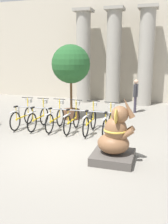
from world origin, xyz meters
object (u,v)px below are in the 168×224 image
Objects in this scene: bicycle_0 at (23,116)px; bicycle_2 at (55,118)px; bicycle_4 at (90,121)px; potted_tree at (71,67)px; person_pedestrian at (136,93)px; bicycle_1 at (39,117)px; bicycle_3 at (72,120)px; elephant_statue at (115,140)px; bicycle_5 at (108,123)px.

bicycle_0 is 1.33m from bicycle_2.
potted_tree reaches higher than bicycle_4.
person_pedestrian reaches higher than bicycle_0.
bicycle_0 is 5.40m from person_pedestrian.
potted_tree is (0.68, 1.70, 1.80)m from bicycle_1.
bicycle_3 is 2.91m from elephant_statue.
potted_tree reaches higher than bicycle_3.
bicycle_4 is at bearing 120.28° from elephant_statue.
bicycle_1 is at bearing 146.76° from elephant_statue.
bicycle_3 is at bearing -0.07° from bicycle_2.
bicycle_3 is (1.33, 0.04, 0.00)m from bicycle_1.
bicycle_2 is 1.00× the size of bicycle_3.
elephant_statue reaches higher than bicycle_0.
bicycle_1 is (0.66, 0.02, 0.00)m from bicycle_0.
bicycle_0 is 1.00× the size of bicycle_4.
elephant_statue is 0.55× the size of potted_tree.
bicycle_3 is 2.54m from potted_tree.
bicycle_4 is 1.00× the size of bicycle_5.
bicycle_3 is at bearing 177.34° from bicycle_5.
potted_tree is (1.35, 1.73, 1.80)m from bicycle_0.
bicycle_0 is 4.46m from elephant_statue.
person_pedestrian reaches higher than bicycle_1.
bicycle_5 is at bearing -5.41° from bicycle_4.
potted_tree is at bearing 52.02° from bicycle_0.
elephant_statue is 4.90m from potted_tree.
bicycle_3 and bicycle_4 have the same top height.
bicycle_2 is at bearing -179.98° from bicycle_4.
elephant_statue is (2.60, -2.17, 0.16)m from bicycle_2.
bicycle_4 is (1.99, 0.04, 0.00)m from bicycle_1.
bicycle_1 is at bearing -178.35° from bicycle_3.
bicycle_4 is at bearing 1.14° from bicycle_1.
person_pedestrian is at bearing 39.13° from potted_tree.
bicycle_0 is at bearing -178.19° from bicycle_3.
potted_tree is at bearing 89.26° from bicycle_2.
bicycle_3 is 4.17m from person_pedestrian.
bicycle_5 is at bearing -41.24° from potted_tree.
bicycle_5 is 0.54× the size of potted_tree.
person_pedestrian is 0.50× the size of potted_tree.
person_pedestrian is at bearing 55.70° from bicycle_2.
bicycle_2 is 0.99× the size of elephant_statue.
potted_tree is at bearing 128.13° from bicycle_4.
bicycle_2 and bicycle_5 have the same top height.
bicycle_4 is 1.07× the size of person_pedestrian.
bicycle_1 is 0.54× the size of potted_tree.
person_pedestrian is at bearing 72.07° from bicycle_4.
bicycle_1 is 1.33m from bicycle_3.
elephant_statue is at bearing -89.28° from person_pedestrian.
person_pedestrian is (3.85, 3.76, 0.52)m from bicycle_0.
elephant_statue reaches higher than bicycle_3.
bicycle_2 is at bearing 2.75° from bicycle_0.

